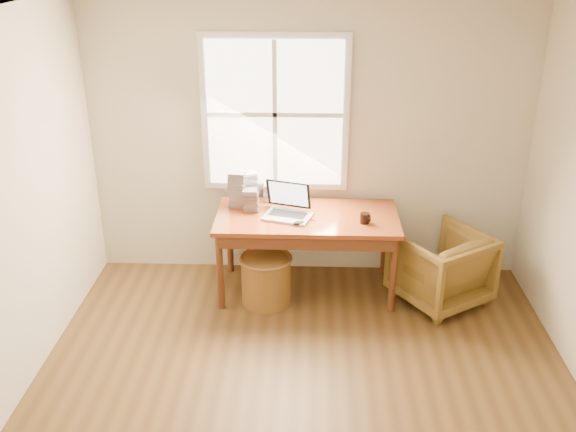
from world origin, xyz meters
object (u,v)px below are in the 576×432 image
Objects in this scene: cd_stack_a at (248,189)px; armchair at (441,267)px; desk at (307,217)px; wicker_stool at (266,280)px; coffee_mug at (365,218)px; laptop at (288,202)px.

armchair is at bearing -11.98° from cd_stack_a.
armchair is (1.18, -0.13, -0.40)m from desk.
wicker_stool is 1.03m from coffee_mug.
laptop is (-0.17, -0.06, 0.17)m from desk.
laptop is at bearing 162.41° from coffee_mug.
desk is 0.52m from coffee_mug.
armchair is at bearing 3.46° from wicker_stool.
coffee_mug reaches higher than armchair.
cd_stack_a is at bearing 112.62° from wicker_stool.
desk reaches higher than armchair.
coffee_mug is at bearing -16.33° from desk.
coffee_mug is (0.84, 0.08, 0.58)m from wicker_stool.
cd_stack_a reaches higher than desk.
armchair is 0.83m from coffee_mug.
coffee_mug is at bearing 5.64° from wicker_stool.
laptop is 0.47m from cd_stack_a.
desk is at bearing 153.58° from coffee_mug.
laptop is (-1.35, 0.08, 0.57)m from armchair.
coffee_mug is (-0.69, -0.01, 0.47)m from armchair.
coffee_mug is 1.11m from cd_stack_a.
coffee_mug is at bearing -32.68° from armchair.
coffee_mug reaches higher than desk.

